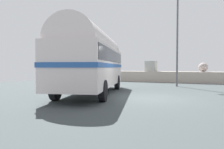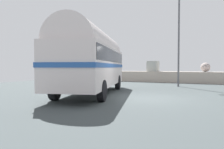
# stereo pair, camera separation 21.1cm
# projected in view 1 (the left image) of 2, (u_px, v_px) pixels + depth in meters

# --- Properties ---
(ground) EXTENTS (32.00, 26.00, 0.02)m
(ground) POSITION_uv_depth(u_px,v_px,m) (146.00, 98.00, 10.43)
(ground) COLOR #3A4243
(breakwater) EXTENTS (31.36, 1.99, 2.19)m
(breakwater) POSITION_uv_depth(u_px,v_px,m) (179.00, 76.00, 21.11)
(breakwater) COLOR #B3A597
(breakwater) RESTS_ON ground
(vintage_coach) EXTENTS (4.78, 8.91, 3.70)m
(vintage_coach) POSITION_uv_depth(u_px,v_px,m) (92.00, 58.00, 12.04)
(vintage_coach) COLOR black
(vintage_coach) RESTS_ON ground
(lamp_post) EXTENTS (0.97, 0.58, 7.06)m
(lamp_post) POSITION_uv_depth(u_px,v_px,m) (176.00, 37.00, 16.65)
(lamp_post) COLOR #5B5B60
(lamp_post) RESTS_ON ground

